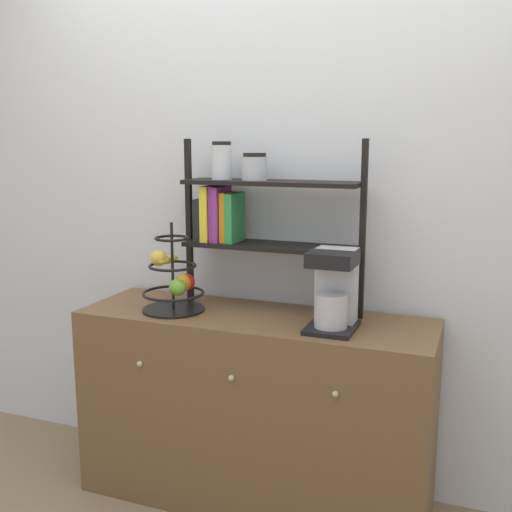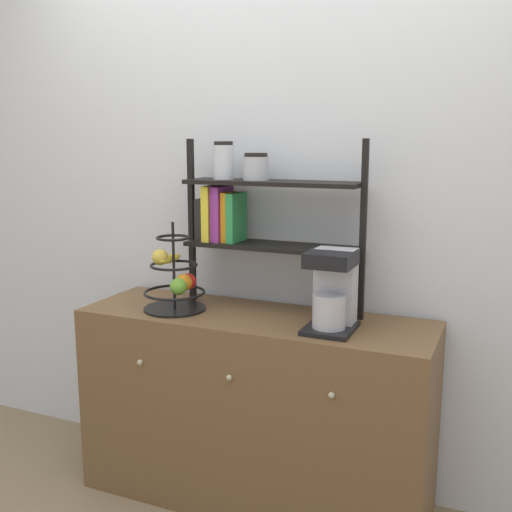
% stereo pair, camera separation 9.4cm
% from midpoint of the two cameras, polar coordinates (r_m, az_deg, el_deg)
% --- Properties ---
extents(wall_back, '(7.00, 0.05, 2.60)m').
position_cam_midpoint_polar(wall_back, '(2.68, 3.26, 5.53)').
color(wall_back, silver).
rests_on(wall_back, ground_plane).
extents(sideboard, '(1.49, 0.49, 0.83)m').
position_cam_midpoint_polar(sideboard, '(2.66, 0.88, -14.35)').
color(sideboard, brown).
rests_on(sideboard, ground_plane).
extents(coffee_maker, '(0.18, 0.23, 0.31)m').
position_cam_midpoint_polar(coffee_maker, '(2.32, 8.48, -3.23)').
color(coffee_maker, black).
rests_on(coffee_maker, sideboard).
extents(fruit_stand, '(0.27, 0.27, 0.38)m').
position_cam_midpoint_polar(fruit_stand, '(2.58, -6.64, -2.39)').
color(fruit_stand, black).
rests_on(fruit_stand, sideboard).
extents(shelf_hutch, '(0.80, 0.20, 0.73)m').
position_cam_midpoint_polar(shelf_hutch, '(2.57, 0.12, 4.74)').
color(shelf_hutch, black).
rests_on(shelf_hutch, sideboard).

